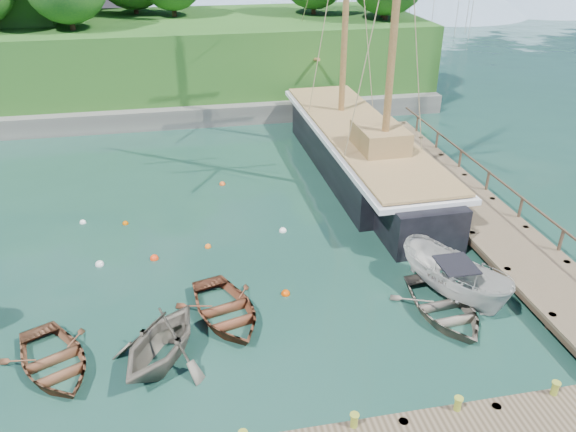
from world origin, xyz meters
name	(u,v)px	position (x,y,z in m)	size (l,w,h in m)	color
ground	(254,332)	(0.00, 0.00, 0.00)	(160.00, 160.00, 0.00)	#173729
dock_east	(467,204)	(11.50, 7.00, 0.43)	(3.20, 24.00, 1.10)	#443827
bollard_3	(454,425)	(5.00, -5.10, 0.00)	(0.26, 0.26, 0.45)	olive
bollard_4	(549,409)	(8.00, -5.10, 0.00)	(0.26, 0.26, 0.45)	olive
rowboat_0	(55,369)	(-6.51, -0.53, 0.00)	(2.82, 3.95, 0.82)	brown
rowboat_1	(163,361)	(-3.12, -0.87, 0.00)	(3.33, 3.86, 2.03)	#5E594D
rowboat_2	(226,317)	(-0.89, 1.02, 0.00)	(2.97, 4.16, 0.86)	brown
rowboat_3	(443,314)	(6.87, -0.33, 0.00)	(2.98, 4.17, 0.86)	#6B6356
cabin_boat_white	(451,296)	(7.68, 0.65, 0.00)	(1.87, 4.97, 1.92)	beige
schooner	(359,153)	(7.85, 13.02, 1.03)	(4.94, 25.72, 18.54)	black
mooring_buoy_0	(100,265)	(-5.70, 5.49, 0.00)	(0.37, 0.37, 0.37)	silver
mooring_buoy_1	(154,259)	(-3.48, 5.53, 0.00)	(0.37, 0.37, 0.37)	red
mooring_buoy_2	(208,247)	(-1.19, 6.06, 0.00)	(0.28, 0.28, 0.28)	orange
mooring_buoy_3	(283,231)	(2.29, 6.81, 0.00)	(0.34, 0.34, 0.34)	white
mooring_buoy_4	(126,224)	(-4.86, 8.94, 0.00)	(0.27, 0.27, 0.27)	#D55B00
mooring_buoy_5	(222,185)	(0.03, 12.48, 0.00)	(0.32, 0.32, 0.32)	#E2561B
mooring_buoy_6	(83,223)	(-6.84, 9.43, 0.00)	(0.30, 0.30, 0.30)	white
mooring_buoy_7	(286,294)	(1.49, 1.98, 0.00)	(0.34, 0.34, 0.34)	#DE4400
headland	(22,27)	(-12.88, 31.36, 5.54)	(51.00, 19.31, 12.90)	#474744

